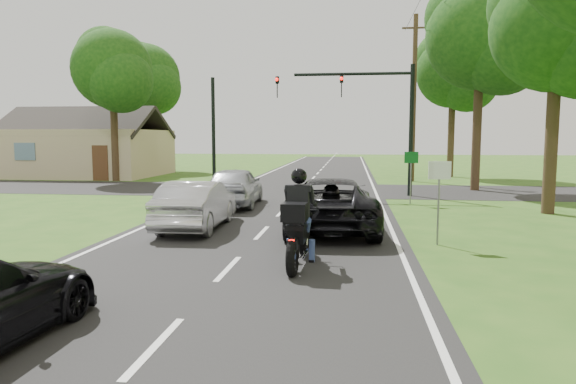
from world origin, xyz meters
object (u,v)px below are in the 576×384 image
at_px(silver_suv, 235,186).
at_px(traffic_signal, 370,106).
at_px(motorcycle_rider, 298,228).
at_px(sign_green, 411,165).
at_px(sign_white, 439,182).
at_px(silver_sedan, 197,205).
at_px(utility_pole_far, 414,98).
at_px(dark_suv, 331,204).

xyz_separation_m(silver_suv, traffic_signal, (5.39, 4.44, 3.35)).
distance_m(motorcycle_rider, sign_green, 11.17).
bearing_deg(silver_suv, sign_white, 132.76).
xyz_separation_m(silver_sedan, utility_pole_far, (8.25, 17.52, 4.36)).
relative_size(traffic_signal, utility_pole_far, 0.64).
height_order(motorcycle_rider, silver_suv, motorcycle_rider).
relative_size(silver_suv, sign_green, 2.14).
distance_m(motorcycle_rider, silver_suv, 9.79).
relative_size(silver_sedan, silver_suv, 0.95).
bearing_deg(utility_pole_far, sign_green, -96.73).
bearing_deg(traffic_signal, sign_white, -82.95).
bearing_deg(dark_suv, sign_green, -119.50).
relative_size(dark_suv, sign_green, 2.59).
distance_m(motorcycle_rider, traffic_signal, 14.13).
xyz_separation_m(dark_suv, sign_green, (2.98, 6.19, 0.82)).
height_order(silver_sedan, traffic_signal, traffic_signal).
relative_size(motorcycle_rider, traffic_signal, 0.38).
height_order(utility_pole_far, sign_green, utility_pole_far).
distance_m(motorcycle_rider, dark_suv, 4.42).
height_order(silver_sedan, sign_green, sign_green).
height_order(silver_sedan, sign_white, sign_white).
xyz_separation_m(silver_sedan, sign_white, (6.75, -1.50, 0.87)).
distance_m(utility_pole_far, sign_green, 11.63).
bearing_deg(silver_sedan, traffic_signal, -121.09).
distance_m(dark_suv, silver_sedan, 3.98).
xyz_separation_m(traffic_signal, sign_green, (1.56, -3.02, -2.54)).
height_order(dark_suv, sign_white, sign_white).
relative_size(motorcycle_rider, sign_white, 1.15).
xyz_separation_m(silver_suv, sign_green, (6.95, 1.43, 0.81)).
bearing_deg(silver_suv, dark_suv, 126.82).
xyz_separation_m(silver_suv, sign_white, (6.75, -6.57, 0.81)).
bearing_deg(sign_white, sign_green, 88.57).
height_order(silver_suv, utility_pole_far, utility_pole_far).
xyz_separation_m(motorcycle_rider, sign_white, (3.28, 2.58, 0.77)).
distance_m(motorcycle_rider, utility_pole_far, 22.53).
bearing_deg(sign_white, silver_sedan, 167.48).
distance_m(silver_suv, sign_white, 9.46).
xyz_separation_m(motorcycle_rider, sign_green, (3.48, 10.58, 0.77)).
relative_size(silver_sedan, utility_pole_far, 0.43).
distance_m(traffic_signal, sign_green, 4.24).
bearing_deg(dark_suv, silver_suv, -53.94).
distance_m(dark_suv, sign_white, 3.42).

